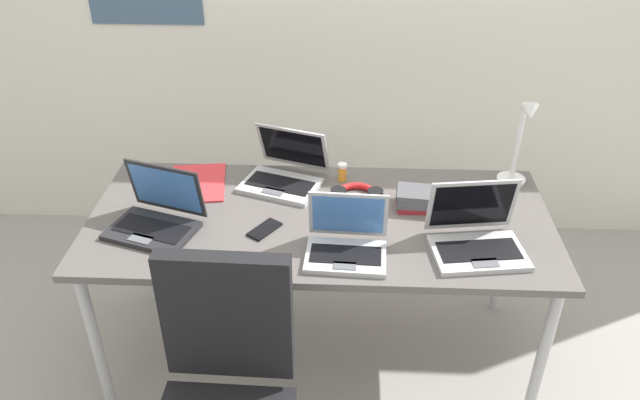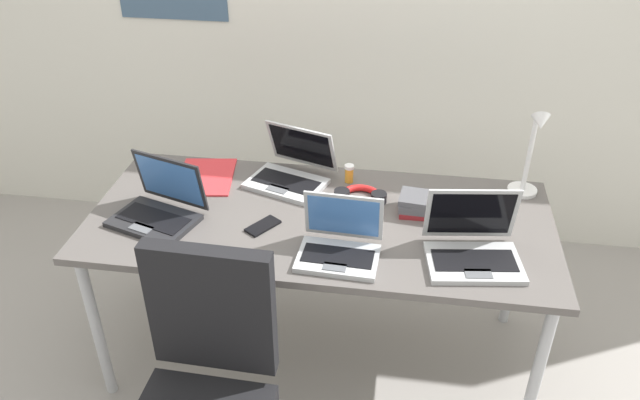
# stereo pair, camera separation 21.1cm
# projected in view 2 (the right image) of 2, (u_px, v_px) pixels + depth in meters

# --- Properties ---
(ground_plane) EXTENTS (12.00, 12.00, 0.00)m
(ground_plane) POSITION_uv_depth(u_px,v_px,m) (320.00, 352.00, 2.85)
(ground_plane) COLOR gray
(desk) EXTENTS (1.80, 0.80, 0.74)m
(desk) POSITION_uv_depth(u_px,v_px,m) (320.00, 229.00, 2.48)
(desk) COLOR #595451
(desk) RESTS_ON ground_plane
(desk_lamp) EXTENTS (0.12, 0.18, 0.40)m
(desk_lamp) POSITION_uv_depth(u_px,v_px,m) (531.00, 154.00, 2.47)
(desk_lamp) COLOR white
(desk_lamp) RESTS_ON desk
(laptop_back_right) EXTENTS (0.39, 0.37, 0.22)m
(laptop_back_right) POSITION_uv_depth(u_px,v_px,m) (291.00, 172.00, 2.66)
(laptop_back_right) COLOR #B7BABC
(laptop_back_right) RESTS_ON desk
(laptop_front_right) EXTENTS (0.36, 0.31, 0.24)m
(laptop_front_right) POSITION_uv_depth(u_px,v_px,m) (473.00, 247.00, 2.21)
(laptop_front_right) COLOR #B7BABC
(laptop_front_right) RESTS_ON desk
(laptop_near_lamp) EXTENTS (0.29, 0.24, 0.21)m
(laptop_near_lamp) POSITION_uv_depth(u_px,v_px,m) (340.00, 245.00, 2.22)
(laptop_near_lamp) COLOR #B7BABC
(laptop_near_lamp) RESTS_ON desk
(laptop_back_left) EXTENTS (0.38, 0.34, 0.23)m
(laptop_back_left) POSITION_uv_depth(u_px,v_px,m) (159.00, 208.00, 2.42)
(laptop_back_left) COLOR #232326
(laptop_back_left) RESTS_ON desk
(computer_mouse) EXTENTS (0.09, 0.11, 0.03)m
(computer_mouse) POSITION_uv_depth(u_px,v_px,m) (370.00, 220.00, 2.40)
(computer_mouse) COLOR black
(computer_mouse) RESTS_ON desk
(cell_phone) EXTENTS (0.13, 0.15, 0.01)m
(cell_phone) POSITION_uv_depth(u_px,v_px,m) (263.00, 226.00, 2.39)
(cell_phone) COLOR black
(cell_phone) RESTS_ON desk
(headphones) EXTENTS (0.21, 0.18, 0.04)m
(headphones) POSITION_uv_depth(u_px,v_px,m) (360.00, 197.00, 2.54)
(headphones) COLOR red
(headphones) RESTS_ON desk
(pill_bottle) EXTENTS (0.04, 0.04, 0.08)m
(pill_bottle) POSITION_uv_depth(u_px,v_px,m) (349.00, 173.00, 2.66)
(pill_bottle) COLOR gold
(pill_bottle) RESTS_ON desk
(book_stack) EXTENTS (0.20, 0.14, 0.08)m
(book_stack) POSITION_uv_depth(u_px,v_px,m) (422.00, 204.00, 2.46)
(book_stack) COLOR maroon
(book_stack) RESTS_ON desk
(paper_folder_front_right) EXTENTS (0.27, 0.34, 0.01)m
(paper_folder_front_right) POSITION_uv_depth(u_px,v_px,m) (206.00, 177.00, 2.70)
(paper_folder_front_right) COLOR red
(paper_folder_front_right) RESTS_ON desk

